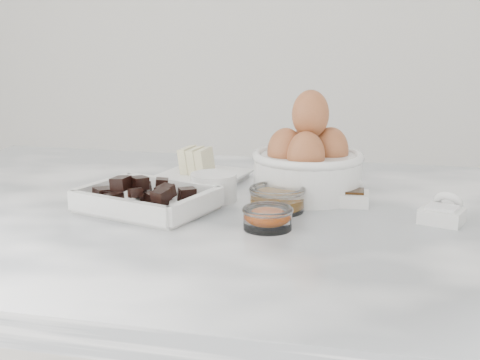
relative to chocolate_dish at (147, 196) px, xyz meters
name	(u,v)px	position (x,y,z in m)	size (l,w,h in m)	color
marble_slab	(223,222)	(0.11, 0.03, -0.04)	(1.20, 0.80, 0.04)	white
chocolate_dish	(147,196)	(0.00, 0.00, 0.00)	(0.22, 0.19, 0.05)	white
butter_plate	(202,171)	(0.03, 0.20, 0.00)	(0.17, 0.17, 0.06)	white
sugar_ramekin	(214,186)	(0.08, 0.08, 0.00)	(0.07, 0.07, 0.04)	white
egg_bowl	(308,162)	(0.22, 0.14, 0.03)	(0.18, 0.18, 0.17)	white
honey_bowl	(277,199)	(0.19, 0.04, 0.00)	(0.09, 0.09, 0.04)	white
zest_bowl	(268,217)	(0.19, -0.05, -0.01)	(0.07, 0.07, 0.03)	white
vanilla_spoon	(350,195)	(0.29, 0.11, -0.01)	(0.06, 0.07, 0.04)	white
salt_spoon	(443,212)	(0.43, 0.04, -0.01)	(0.07, 0.08, 0.04)	white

